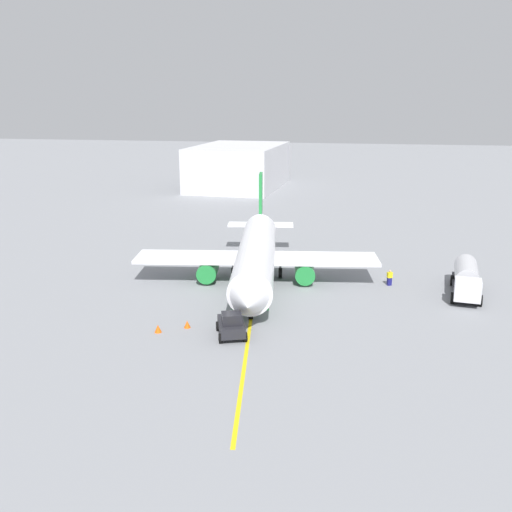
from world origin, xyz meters
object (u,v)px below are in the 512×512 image
(fuel_tanker, at_px, (466,278))
(safety_cone_wingtip, at_px, (158,329))
(refueling_worker, at_px, (390,278))
(safety_cone_nose, at_px, (187,324))
(airplane, at_px, (256,256))
(pushback_tug, at_px, (231,325))

(fuel_tanker, distance_m, safety_cone_wingtip, 31.07)
(refueling_worker, distance_m, safety_cone_wingtip, 25.73)
(safety_cone_nose, bearing_deg, refueling_worker, 130.47)
(airplane, bearing_deg, fuel_tanker, 89.57)
(refueling_worker, bearing_deg, safety_cone_nose, -49.53)
(airplane, relative_size, safety_cone_nose, 50.75)
(pushback_tug, relative_size, safety_cone_wingtip, 6.03)
(safety_cone_wingtip, bearing_deg, safety_cone_nose, 123.84)
(pushback_tug, bearing_deg, fuel_tanker, 125.07)
(pushback_tug, distance_m, refueling_worker, 21.03)
(safety_cone_wingtip, bearing_deg, refueling_worker, 129.81)
(refueling_worker, bearing_deg, safety_cone_wingtip, -50.19)
(pushback_tug, height_order, safety_cone_wingtip, pushback_tug)
(fuel_tanker, bearing_deg, safety_cone_wingtip, -61.18)
(pushback_tug, height_order, refueling_worker, pushback_tug)
(airplane, height_order, safety_cone_wingtip, airplane)
(pushback_tug, bearing_deg, safety_cone_wingtip, -87.25)
(airplane, relative_size, pushback_tug, 8.02)
(airplane, distance_m, pushback_tug, 14.95)
(safety_cone_nose, bearing_deg, airplane, 165.59)
(pushback_tug, distance_m, safety_cone_wingtip, 6.35)
(fuel_tanker, distance_m, pushback_tug, 25.53)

